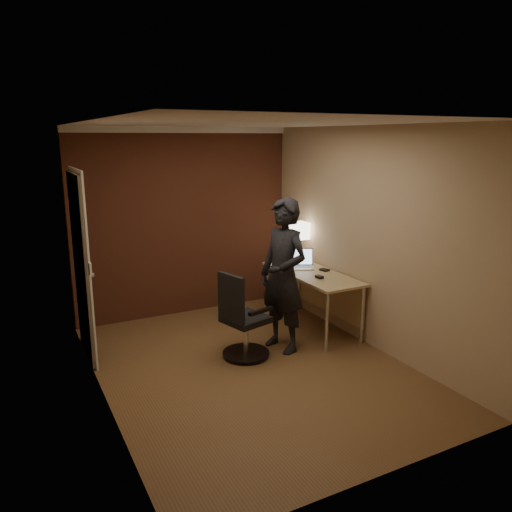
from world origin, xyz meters
The scene contains 8 objects.
room centered at (-0.27, 1.54, 1.37)m, with size 4.00×4.00×4.00m.
desk centered at (1.25, 0.64, 0.60)m, with size 0.60×1.50×0.73m.
desk_lamp centered at (1.32, 1.19, 1.15)m, with size 0.22×0.22×0.54m.
laptop centered at (1.19, 0.93, 0.79)m, with size 0.41×0.38×0.23m.
mouse centered at (1.11, 0.38, 0.75)m, with size 0.06×0.10×0.03m, color black.
wallet centered at (1.37, 0.63, 0.74)m, with size 0.09×0.11×0.02m, color black.
office_chair centered at (0.01, 0.23, 0.42)m, with size 0.53×0.59×0.95m.
person centered at (0.54, 0.25, 0.87)m, with size 0.63×0.41×1.73m, color black.
Camera 1 is at (-2.19, -4.35, 2.37)m, focal length 35.00 mm.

